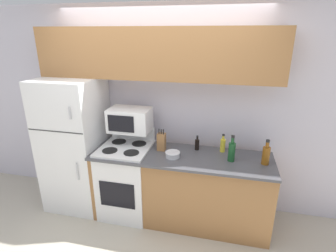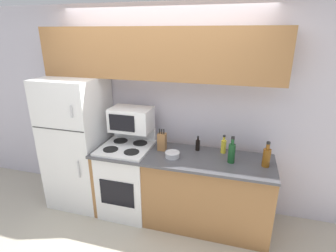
{
  "view_description": "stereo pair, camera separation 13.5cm",
  "coord_description": "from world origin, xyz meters",
  "px_view_note": "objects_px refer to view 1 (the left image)",
  "views": [
    {
      "loc": [
        0.83,
        -2.4,
        2.22
      ],
      "look_at": [
        0.21,
        0.28,
        1.23
      ],
      "focal_mm": 28.0,
      "sensor_mm": 36.0,
      "label": 1
    },
    {
      "loc": [
        0.96,
        -2.37,
        2.22
      ],
      "look_at": [
        0.21,
        0.28,
        1.23
      ],
      "focal_mm": 28.0,
      "sensor_mm": 36.0,
      "label": 2
    }
  ],
  "objects_px": {
    "bottle_cooking_spray": "(223,145)",
    "bottle_whiskey": "(266,155)",
    "stove": "(127,179)",
    "knife_block": "(161,142)",
    "microwave": "(130,120)",
    "refrigerator": "(76,144)",
    "bottle_wine_green": "(232,151)",
    "bottle_soy_sauce": "(197,144)",
    "bowl": "(173,154)"
  },
  "relations": [
    {
      "from": "bottle_soy_sauce",
      "to": "bowl",
      "type": "bearing_deg",
      "value": -132.13
    },
    {
      "from": "microwave",
      "to": "bottle_cooking_spray",
      "type": "bearing_deg",
      "value": 3.41
    },
    {
      "from": "refrigerator",
      "to": "stove",
      "type": "bearing_deg",
      "value": -4.59
    },
    {
      "from": "stove",
      "to": "bottle_whiskey",
      "type": "relative_size",
      "value": 3.81
    },
    {
      "from": "knife_block",
      "to": "bottle_cooking_spray",
      "type": "distance_m",
      "value": 0.73
    },
    {
      "from": "microwave",
      "to": "bottle_soy_sauce",
      "type": "bearing_deg",
      "value": 3.62
    },
    {
      "from": "bottle_soy_sauce",
      "to": "bottle_whiskey",
      "type": "distance_m",
      "value": 0.79
    },
    {
      "from": "bowl",
      "to": "bottle_soy_sauce",
      "type": "height_order",
      "value": "bottle_soy_sauce"
    },
    {
      "from": "knife_block",
      "to": "bottle_soy_sauce",
      "type": "bearing_deg",
      "value": 14.55
    },
    {
      "from": "microwave",
      "to": "bottle_cooking_spray",
      "type": "height_order",
      "value": "microwave"
    },
    {
      "from": "refrigerator",
      "to": "knife_block",
      "type": "bearing_deg",
      "value": 1.14
    },
    {
      "from": "stove",
      "to": "bowl",
      "type": "relative_size",
      "value": 6.31
    },
    {
      "from": "bottle_cooking_spray",
      "to": "bottle_whiskey",
      "type": "bearing_deg",
      "value": -24.99
    },
    {
      "from": "microwave",
      "to": "bottle_soy_sauce",
      "type": "height_order",
      "value": "microwave"
    },
    {
      "from": "bottle_soy_sauce",
      "to": "bottle_cooking_spray",
      "type": "distance_m",
      "value": 0.3
    },
    {
      "from": "stove",
      "to": "bowl",
      "type": "bearing_deg",
      "value": -7.56
    },
    {
      "from": "microwave",
      "to": "bottle_soy_sauce",
      "type": "xyz_separation_m",
      "value": [
        0.82,
        0.05,
        -0.26
      ]
    },
    {
      "from": "microwave",
      "to": "bottle_wine_green",
      "type": "relative_size",
      "value": 1.67
    },
    {
      "from": "bottle_cooking_spray",
      "to": "knife_block",
      "type": "bearing_deg",
      "value": -170.3
    },
    {
      "from": "bottle_wine_green",
      "to": "bottle_soy_sauce",
      "type": "bearing_deg",
      "value": 152.91
    },
    {
      "from": "bowl",
      "to": "bottle_whiskey",
      "type": "bearing_deg",
      "value": 3.93
    },
    {
      "from": "stove",
      "to": "bottle_soy_sauce",
      "type": "xyz_separation_m",
      "value": [
        0.85,
        0.19,
        0.48
      ]
    },
    {
      "from": "bowl",
      "to": "microwave",
      "type": "bearing_deg",
      "value": 159.63
    },
    {
      "from": "knife_block",
      "to": "bottle_whiskey",
      "type": "relative_size",
      "value": 0.97
    },
    {
      "from": "knife_block",
      "to": "microwave",
      "type": "bearing_deg",
      "value": 172.31
    },
    {
      "from": "microwave",
      "to": "bottle_whiskey",
      "type": "relative_size",
      "value": 1.79
    },
    {
      "from": "stove",
      "to": "knife_block",
      "type": "bearing_deg",
      "value": 10.36
    },
    {
      "from": "bottle_cooking_spray",
      "to": "bottle_whiskey",
      "type": "distance_m",
      "value": 0.51
    },
    {
      "from": "microwave",
      "to": "bowl",
      "type": "bearing_deg",
      "value": -20.37
    },
    {
      "from": "knife_block",
      "to": "refrigerator",
      "type": "bearing_deg",
      "value": -178.86
    },
    {
      "from": "bottle_wine_green",
      "to": "microwave",
      "type": "bearing_deg",
      "value": 172.84
    },
    {
      "from": "knife_block",
      "to": "bottle_whiskey",
      "type": "height_order",
      "value": "bottle_whiskey"
    },
    {
      "from": "microwave",
      "to": "bottle_whiskey",
      "type": "xyz_separation_m",
      "value": [
        1.58,
        -0.15,
        -0.22
      ]
    },
    {
      "from": "bottle_wine_green",
      "to": "bottle_cooking_spray",
      "type": "distance_m",
      "value": 0.25
    },
    {
      "from": "bottle_soy_sauce",
      "to": "bottle_wine_green",
      "type": "relative_size",
      "value": 0.6
    },
    {
      "from": "refrigerator",
      "to": "knife_block",
      "type": "height_order",
      "value": "refrigerator"
    },
    {
      "from": "stove",
      "to": "bottle_wine_green",
      "type": "distance_m",
      "value": 1.36
    },
    {
      "from": "bottle_wine_green",
      "to": "stove",
      "type": "bearing_deg",
      "value": 179.13
    },
    {
      "from": "bowl",
      "to": "stove",
      "type": "bearing_deg",
      "value": 172.44
    },
    {
      "from": "microwave",
      "to": "bottle_whiskey",
      "type": "height_order",
      "value": "microwave"
    },
    {
      "from": "stove",
      "to": "knife_block",
      "type": "relative_size",
      "value": 3.94
    },
    {
      "from": "bowl",
      "to": "bottle_cooking_spray",
      "type": "distance_m",
      "value": 0.61
    },
    {
      "from": "microwave",
      "to": "bottle_wine_green",
      "type": "distance_m",
      "value": 1.25
    },
    {
      "from": "bottle_wine_green",
      "to": "bottle_cooking_spray",
      "type": "height_order",
      "value": "bottle_wine_green"
    },
    {
      "from": "stove",
      "to": "bowl",
      "type": "height_order",
      "value": "stove"
    },
    {
      "from": "refrigerator",
      "to": "microwave",
      "type": "bearing_deg",
      "value": 6.05
    },
    {
      "from": "refrigerator",
      "to": "bottle_wine_green",
      "type": "height_order",
      "value": "refrigerator"
    },
    {
      "from": "bottle_wine_green",
      "to": "bottle_whiskey",
      "type": "distance_m",
      "value": 0.36
    },
    {
      "from": "bottle_cooking_spray",
      "to": "bottle_whiskey",
      "type": "xyz_separation_m",
      "value": [
        0.46,
        -0.21,
        0.02
      ]
    },
    {
      "from": "knife_block",
      "to": "bottle_whiskey",
      "type": "bearing_deg",
      "value": -4.46
    }
  ]
}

